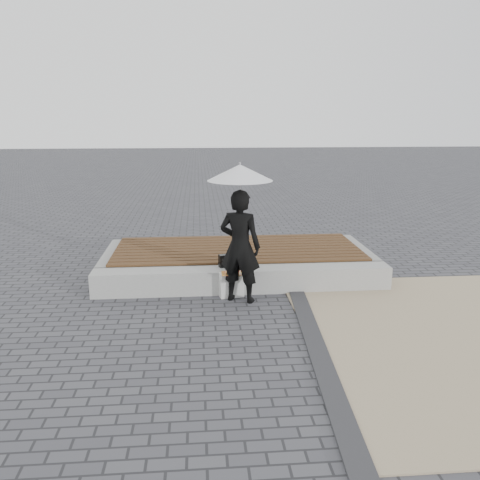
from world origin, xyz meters
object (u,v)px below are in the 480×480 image
Objects in this scene: woman at (240,246)px; canvas_tote at (232,285)px; parasol at (240,173)px; seating_ledge at (243,279)px; handbag at (228,260)px.

woman is 4.38× the size of canvas_tote.
parasol is 1.86m from canvas_tote.
seating_ledge is at bearing -77.98° from woman.
woman is 1.15m from parasol.
seating_ledge is 0.34m from canvas_tote.
parasol is 3.11× the size of canvas_tote.
woman reaches higher than handbag.
handbag reaches higher than seating_ledge.
parasol is at bearing -68.21° from canvas_tote.
handbag is at bearing 156.27° from seating_ledge.
canvas_tote is at bearing -101.66° from handbag.
woman is at bearing -100.98° from seating_ledge.
seating_ledge is 0.84m from woman.
parasol reaches higher than seating_ledge.
woman reaches higher than canvas_tote.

